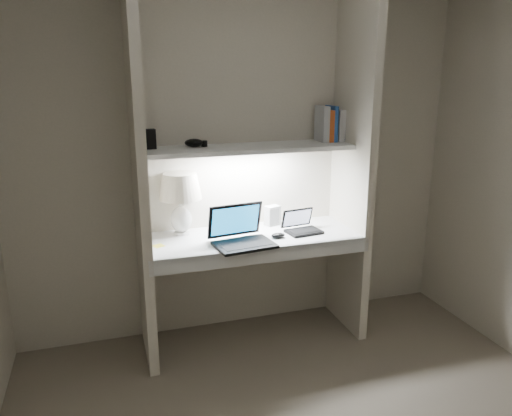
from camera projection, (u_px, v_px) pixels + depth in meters
name	position (u px, v px, depth m)	size (l,w,h in m)	color
back_wall	(242.00, 159.00, 3.51)	(3.20, 0.01, 2.50)	beige
alcove_panel_left	(139.00, 172.00, 3.05)	(0.06, 0.55, 2.50)	beige
alcove_panel_right	(353.00, 160.00, 3.47)	(0.06, 0.55, 2.50)	beige
desk	(253.00, 238.00, 3.39)	(1.40, 0.55, 0.04)	white
desk_apron	(265.00, 255.00, 3.16)	(1.46, 0.03, 0.10)	silver
shelf	(249.00, 148.00, 3.32)	(1.40, 0.36, 0.03)	silver
strip_light	(249.00, 152.00, 3.33)	(0.60, 0.04, 0.01)	white
table_lamp	(180.00, 193.00, 3.34)	(0.29, 0.29, 0.42)	white
laptop_main	(241.00, 235.00, 3.21)	(0.41, 0.36, 0.25)	black
laptop_netbook	(301.00, 227.00, 3.45)	(0.26, 0.23, 0.15)	black
speaker	(272.00, 215.00, 3.59)	(0.10, 0.07, 0.14)	silver
mouse	(278.00, 235.00, 3.33)	(0.09, 0.06, 0.03)	black
cable_coil	(247.00, 239.00, 3.30)	(0.10, 0.10, 0.01)	black
sticky_note	(159.00, 246.00, 3.18)	(0.07, 0.07, 0.00)	yellow
book_row	(334.00, 124.00, 3.53)	(0.24, 0.16, 0.25)	white
shelf_box	(150.00, 139.00, 3.18)	(0.07, 0.05, 0.13)	black
shelf_gadget	(194.00, 143.00, 3.26)	(0.13, 0.09, 0.05)	black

